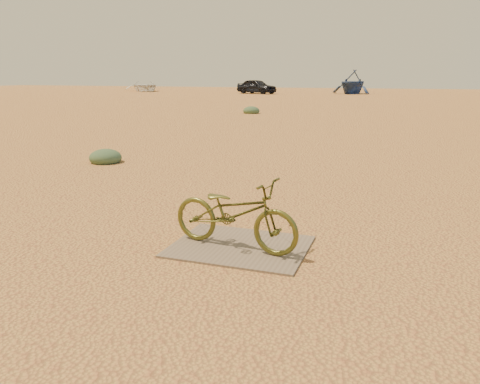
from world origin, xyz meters
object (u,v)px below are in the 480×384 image
(bicycle, at_px, (235,213))
(car, at_px, (257,86))
(plywood_board, at_px, (240,246))
(boat_near_left, at_px, (145,86))
(boat_far_left, at_px, (353,82))

(bicycle, height_order, car, car)
(plywood_board, bearing_deg, car, 107.03)
(bicycle, relative_size, boat_near_left, 0.28)
(plywood_board, xyz_separation_m, boat_far_left, (-3.31, 41.60, 1.11))
(plywood_board, bearing_deg, boat_near_left, 121.62)
(bicycle, height_order, boat_far_left, boat_far_left)
(boat_far_left, bearing_deg, car, -142.68)
(bicycle, relative_size, car, 0.36)
(boat_far_left, bearing_deg, boat_near_left, -157.97)
(car, bearing_deg, plywood_board, -142.02)
(bicycle, xyz_separation_m, boat_far_left, (-3.28, 41.66, 0.72))
(car, relative_size, boat_far_left, 0.93)
(plywood_board, relative_size, bicycle, 0.99)
(boat_near_left, bearing_deg, bicycle, -97.44)
(boat_near_left, height_order, boat_far_left, boat_far_left)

